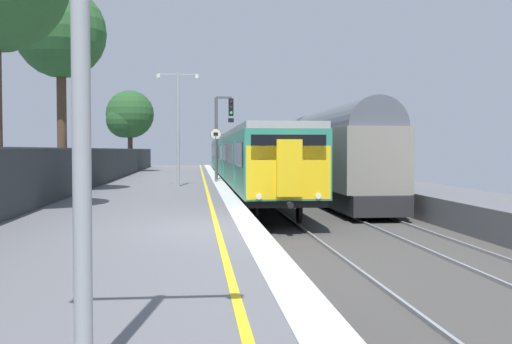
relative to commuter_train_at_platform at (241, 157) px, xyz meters
name	(u,v)px	position (x,y,z in m)	size (l,w,h in m)	color
ground	(349,253)	(0.54, -25.73, -1.88)	(17.40, 110.00, 1.21)	slate
commuter_train_at_platform	(241,157)	(0.00, 0.00, 0.00)	(2.83, 40.96, 3.81)	#2D846B
freight_train_adjacent_track	(311,152)	(4.00, -3.13, 0.34)	(2.60, 28.46, 4.75)	#232326
signal_gantry	(221,128)	(-1.47, -4.20, 1.73)	(1.10, 0.24, 4.79)	#47474C
speed_limit_sign	(216,148)	(-1.85, -6.34, 0.56)	(0.59, 0.08, 2.88)	#59595B
platform_lamp_mid	(178,119)	(-3.75, -10.16, 1.93)	(2.00, 0.20, 5.39)	#93999E
background_tree_left	(60,36)	(-8.35, -13.90, 5.07)	(3.63, 3.63, 8.28)	#473323
background_tree_right	(128,116)	(-8.23, 9.70, 3.13)	(3.77, 3.77, 6.44)	#473323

